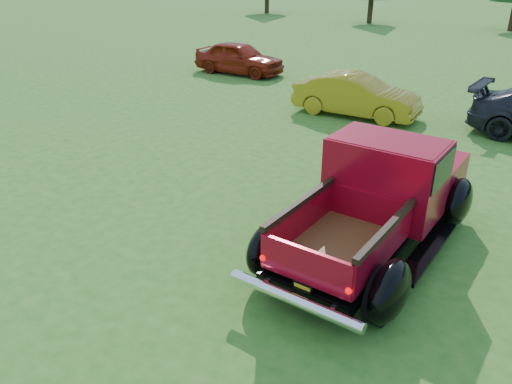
{
  "coord_description": "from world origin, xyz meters",
  "views": [
    {
      "loc": [
        4.92,
        -5.53,
        4.45
      ],
      "look_at": [
        0.39,
        0.2,
        0.97
      ],
      "focal_mm": 35.0,
      "sensor_mm": 36.0,
      "label": 1
    }
  ],
  "objects": [
    {
      "name": "ground",
      "position": [
        0.0,
        0.0,
        0.0
      ],
      "size": [
        120.0,
        120.0,
        0.0
      ],
      "primitive_type": "plane",
      "color": "#2E5F1B",
      "rests_on": "ground"
    },
    {
      "name": "pickup_truck",
      "position": [
        1.97,
        1.59,
        0.87
      ],
      "size": [
        2.55,
        5.05,
        1.83
      ],
      "rotation": [
        0.0,
        0.0,
        0.05
      ],
      "color": "black",
      "rests_on": "ground"
    },
    {
      "name": "show_car_red",
      "position": [
        -8.5,
        10.33,
        0.64
      ],
      "size": [
        3.91,
        1.94,
        1.28
      ],
      "primitive_type": "imported",
      "rotation": [
        0.0,
        0.0,
        1.69
      ],
      "color": "maroon",
      "rests_on": "ground"
    },
    {
      "name": "show_car_yellow",
      "position": [
        -1.87,
        7.95,
        0.62
      ],
      "size": [
        3.9,
        1.81,
        1.24
      ],
      "primitive_type": "imported",
      "rotation": [
        0.0,
        0.0,
        1.71
      ],
      "color": "#A98516",
      "rests_on": "ground"
    }
  ]
}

